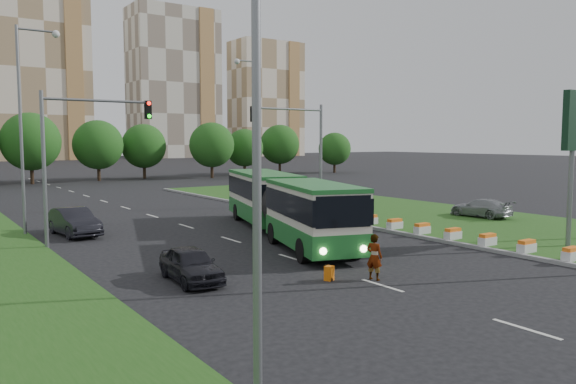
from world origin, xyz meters
TOP-DOWN VIEW (x-y plane):
  - ground at (0.00, 0.00)m, footprint 360.00×360.00m
  - grass_median at (13.00, 8.00)m, footprint 14.00×60.00m
  - median_kerb at (6.05, 8.00)m, footprint 0.30×60.00m
  - lane_markings at (-3.00, 20.00)m, footprint 0.20×100.00m
  - flower_planters at (6.70, 0.80)m, footprint 1.10×18.10m
  - traffic_mast_median at (4.78, 10.00)m, footprint 5.76×0.32m
  - traffic_mast_left at (-10.38, 9.00)m, footprint 5.76×0.32m
  - street_lamps at (-3.00, 10.00)m, footprint 36.00×60.00m
  - tree_line at (10.00, 55.00)m, footprint 120.00×8.00m
  - apartment_tower_ceast at (15.00, 150.00)m, footprint 25.00×15.00m
  - apartment_tower_east at (55.00, 150.00)m, footprint 27.00×15.00m
  - midrise_east at (90.00, 150.00)m, footprint 24.00×14.00m
  - articulated_bus at (-0.02, 5.65)m, footprint 2.83×18.13m
  - car_left_near at (-8.75, -1.29)m, footprint 1.92×4.12m
  - car_left_far at (-9.85, 12.43)m, footprint 2.17×5.00m
  - car_median at (15.49, 3.37)m, footprint 2.12×4.53m
  - pedestrian at (-2.66, -5.18)m, footprint 0.64×0.78m
  - shopping_trolley at (-4.19, -4.24)m, footprint 0.34×0.36m

SIDE VIEW (x-z plane):
  - ground at x=0.00m, z-range 0.00..0.00m
  - lane_markings at x=-3.00m, z-range -0.01..0.01m
  - grass_median at x=13.00m, z-range 0.00..0.15m
  - median_kerb at x=6.05m, z-range 0.00..0.18m
  - shopping_trolley at x=-4.19m, z-range 0.00..0.58m
  - flower_planters at x=6.70m, z-range 0.15..0.75m
  - car_left_near at x=-8.75m, z-range 0.00..1.36m
  - car_median at x=15.49m, z-range 0.15..1.43m
  - car_left_far at x=-9.85m, z-range 0.00..1.60m
  - pedestrian at x=-2.66m, z-range 0.00..1.85m
  - articulated_bus at x=-0.02m, z-range 0.33..3.32m
  - tree_line at x=10.00m, z-range 0.00..9.00m
  - traffic_mast_median at x=4.78m, z-range 1.35..9.35m
  - traffic_mast_left at x=-10.38m, z-range 1.35..9.35m
  - street_lamps at x=-3.00m, z-range 0.00..12.00m
  - midrise_east at x=90.00m, z-range 0.00..40.00m
  - apartment_tower_east at x=55.00m, z-range 0.00..47.00m
  - apartment_tower_ceast at x=15.00m, z-range 0.00..50.00m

